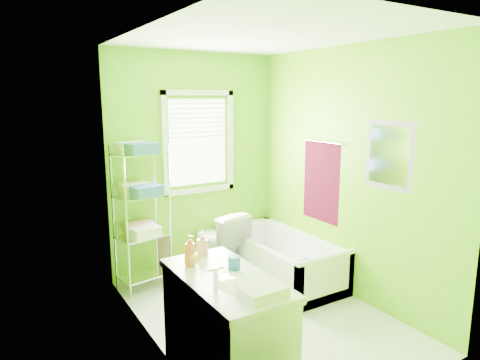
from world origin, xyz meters
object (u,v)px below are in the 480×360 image
vanity (226,327)px  wire_shelf_unit (142,201)px  toilet (218,241)px  bathtub (281,265)px

vanity → wire_shelf_unit: (0.02, 1.88, 0.54)m
vanity → wire_shelf_unit: 1.95m
toilet → vanity: vanity is taller
vanity → toilet: bearing=63.3°
toilet → wire_shelf_unit: bearing=-13.2°
toilet → wire_shelf_unit: size_ratio=0.48×
wire_shelf_unit → bathtub: bearing=-22.8°
bathtub → vanity: (-1.46, -1.28, 0.28)m
bathtub → toilet: toilet is taller
bathtub → vanity: bearing=-138.7°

